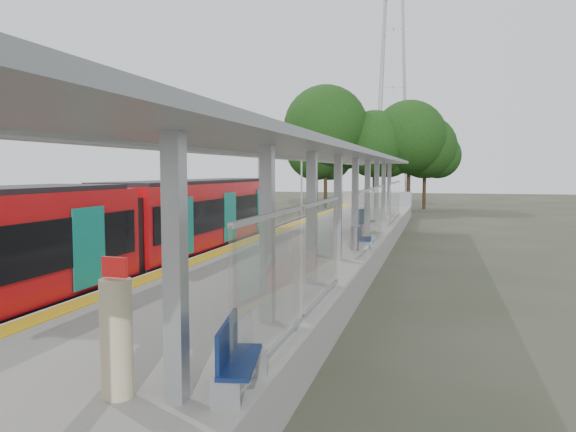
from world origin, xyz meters
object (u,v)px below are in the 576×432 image
object	(u,v)px
bench_far	(362,220)
litter_bin	(356,238)
info_pillar_far	(313,236)
info_pillar_near	(116,337)
bench_near	(235,355)
bench_mid	(364,237)
train	(104,235)

from	to	relation	value
bench_far	litter_bin	size ratio (longest dim) A/B	1.94
bench_far	litter_bin	xyz separation A→B (m)	(0.61, -6.14, -0.15)
info_pillar_far	litter_bin	distance (m)	2.30
info_pillar_near	litter_bin	distance (m)	14.84
bench_near	bench_mid	distance (m)	14.35
info_pillar_far	info_pillar_near	bearing A→B (deg)	-105.91
info_pillar_near	bench_mid	bearing A→B (deg)	90.45
bench_near	bench_far	size ratio (longest dim) A/B	0.86
info_pillar_near	train	bearing A→B (deg)	129.61
info_pillar_far	bench_near	bearing A→B (deg)	-99.22
bench_near	litter_bin	size ratio (longest dim) A/B	1.68
bench_near	info_pillar_far	world-z (taller)	info_pillar_far
train	bench_near	distance (m)	10.59
bench_mid	info_pillar_far	world-z (taller)	info_pillar_far
bench_near	info_pillar_far	distance (m)	12.44
bench_near	bench_mid	xyz separation A→B (m)	(-0.11, 14.35, -0.03)
bench_near	train	bearing A→B (deg)	121.20
train	bench_far	bearing A→B (deg)	63.94
train	litter_bin	bearing A→B (deg)	43.52
bench_near	bench_far	distance (m)	20.39
info_pillar_far	litter_bin	bearing A→B (deg)	39.19
bench_near	info_pillar_far	size ratio (longest dim) A/B	0.93
info_pillar_far	bench_mid	bearing A→B (deg)	35.85
bench_mid	info_pillar_far	xyz separation A→B (m)	(-1.54, -2.02, 0.21)
train	bench_mid	world-z (taller)	train
bench_far	info_pillar_near	xyz separation A→B (m)	(-0.46, -20.94, 0.22)
train	litter_bin	size ratio (longest dim) A/B	31.21
info_pillar_far	litter_bin	size ratio (longest dim) A/B	1.80
info_pillar_near	info_pillar_far	xyz separation A→B (m)	(-0.21, 12.90, -0.13)
bench_far	info_pillar_far	bearing A→B (deg)	-77.36
info_pillar_near	litter_bin	size ratio (longest dim) A/B	2.12
litter_bin	info_pillar_near	bearing A→B (deg)	-94.12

